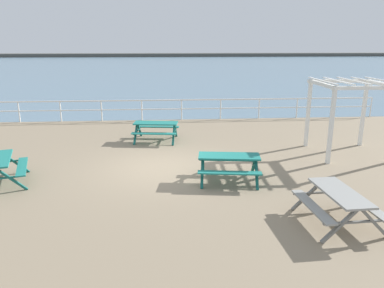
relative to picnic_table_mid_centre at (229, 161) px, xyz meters
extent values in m
cube|color=gray|center=(-2.01, 1.30, -0.68)|extent=(30.00, 24.00, 0.20)
cube|color=slate|center=(-2.01, 54.05, -0.58)|extent=(142.00, 90.00, 0.01)
cube|color=#4C4C47|center=(-2.01, 97.05, -0.58)|extent=(142.00, 6.00, 1.80)
cube|color=white|center=(-2.01, 9.05, 0.47)|extent=(23.00, 0.06, 0.06)
cube|color=white|center=(-2.01, 9.05, -0.01)|extent=(23.00, 0.05, 0.05)
cylinder|color=white|center=(-9.33, 9.05, -0.06)|extent=(0.07, 0.07, 1.05)
cylinder|color=white|center=(-7.24, 9.05, -0.06)|extent=(0.07, 0.07, 1.05)
cylinder|color=white|center=(-5.14, 9.05, -0.06)|extent=(0.07, 0.07, 1.05)
cylinder|color=white|center=(-3.05, 9.05, -0.06)|extent=(0.07, 0.07, 1.05)
cylinder|color=white|center=(-0.96, 9.05, -0.06)|extent=(0.07, 0.07, 1.05)
cylinder|color=white|center=(1.13, 9.05, -0.06)|extent=(0.07, 0.07, 1.05)
cylinder|color=white|center=(3.22, 9.05, -0.06)|extent=(0.07, 0.07, 1.05)
cylinder|color=white|center=(5.31, 9.05, -0.06)|extent=(0.07, 0.07, 1.05)
cylinder|color=white|center=(7.40, 9.05, -0.06)|extent=(0.07, 0.07, 1.05)
cylinder|color=white|center=(9.49, 9.05, -0.06)|extent=(0.07, 0.07, 1.05)
cube|color=#1E7A70|center=(-6.11, 0.40, -0.13)|extent=(0.77, 1.80, 0.04)
cube|color=#165B54|center=(-6.57, 1.07, -0.21)|extent=(0.78, 0.31, 0.79)
cube|color=#165B54|center=(-6.93, 0.96, -0.16)|extent=(1.45, 0.49, 0.04)
cube|color=#165B54|center=(-6.12, -0.42, -0.21)|extent=(0.78, 0.31, 0.79)
cube|color=#1E7A70|center=(0.00, 0.00, 0.17)|extent=(1.88, 0.94, 0.05)
cube|color=#1E7A70|center=(0.08, 0.61, -0.13)|extent=(1.82, 0.50, 0.04)
cube|color=#1E7A70|center=(-0.08, -0.61, -0.13)|extent=(1.82, 0.50, 0.04)
cube|color=#165B54|center=(0.82, 0.27, -0.21)|extent=(0.19, 0.80, 0.79)
cube|color=#165B54|center=(0.72, -0.48, -0.21)|extent=(0.19, 0.80, 0.79)
cube|color=#165B54|center=(0.77, -0.11, -0.16)|extent=(0.26, 1.49, 0.04)
cube|color=#165B54|center=(-0.72, 0.48, -0.21)|extent=(0.19, 0.80, 0.79)
cube|color=#165B54|center=(-0.82, -0.27, -0.21)|extent=(0.19, 0.80, 0.79)
cube|color=#165B54|center=(-0.77, 0.11, -0.16)|extent=(0.26, 1.49, 0.04)
cube|color=#1E7A70|center=(-2.24, 4.79, 0.17)|extent=(1.88, 0.94, 0.05)
cube|color=#1E7A70|center=(-2.16, 5.40, -0.13)|extent=(1.82, 0.50, 0.04)
cube|color=#1E7A70|center=(-2.33, 4.18, -0.13)|extent=(1.82, 0.50, 0.04)
cube|color=#165B54|center=(-1.42, 5.06, -0.21)|extent=(0.19, 0.80, 0.79)
cube|color=#165B54|center=(-1.52, 4.31, -0.21)|extent=(0.19, 0.80, 0.79)
cube|color=#165B54|center=(-1.47, 4.69, -0.16)|extent=(0.26, 1.49, 0.04)
cube|color=#165B54|center=(-2.96, 5.27, -0.21)|extent=(0.19, 0.80, 0.79)
cube|color=#165B54|center=(-3.07, 4.52, -0.21)|extent=(0.19, 0.80, 0.79)
cube|color=#165B54|center=(-3.01, 4.90, -0.16)|extent=(0.26, 1.49, 0.04)
cube|color=gray|center=(2.01, -2.88, 0.17)|extent=(0.79, 1.83, 0.05)
cube|color=gray|center=(1.39, -2.91, -0.13)|extent=(0.35, 1.81, 0.04)
cube|color=gray|center=(2.62, -2.85, -0.13)|extent=(0.35, 1.81, 0.04)
cube|color=slate|center=(1.59, -2.12, -0.21)|extent=(0.80, 0.12, 0.79)
cube|color=slate|center=(2.34, -2.08, -0.21)|extent=(0.80, 0.12, 0.79)
cube|color=slate|center=(1.96, -2.10, -0.16)|extent=(1.50, 0.14, 0.04)
cube|color=slate|center=(1.67, -3.68, -0.21)|extent=(0.80, 0.12, 0.79)
cube|color=slate|center=(2.42, -3.64, -0.21)|extent=(0.80, 0.12, 0.79)
cube|color=slate|center=(2.05, -3.66, -0.16)|extent=(1.50, 0.14, 0.04)
cube|color=white|center=(5.91, 3.44, 0.67)|extent=(0.12, 0.12, 2.50)
cube|color=white|center=(3.71, 3.51, 0.67)|extent=(0.12, 0.12, 2.50)
cube|color=white|center=(3.64, 1.31, 0.67)|extent=(0.12, 0.12, 2.50)
cube|color=white|center=(5.88, 2.34, 1.98)|extent=(0.20, 2.44, 0.12)
cube|color=white|center=(3.68, 2.41, 1.98)|extent=(0.20, 2.44, 0.12)
cube|color=white|center=(4.81, 3.47, 1.98)|extent=(2.44, 0.20, 0.12)
cube|color=white|center=(4.74, 1.27, 1.98)|extent=(2.44, 0.20, 0.12)
cube|color=white|center=(3.68, 2.41, 2.10)|extent=(0.16, 2.56, 0.04)
cube|color=white|center=(4.23, 2.39, 2.10)|extent=(0.16, 2.56, 0.04)
cube|color=white|center=(4.78, 2.37, 2.10)|extent=(0.16, 2.56, 0.04)
cube|color=white|center=(5.33, 2.35, 2.10)|extent=(0.16, 2.56, 0.04)
cube|color=white|center=(5.88, 2.34, 2.10)|extent=(0.16, 2.56, 0.04)
camera|label=1|loc=(-1.89, -10.28, 3.42)|focal=34.57mm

